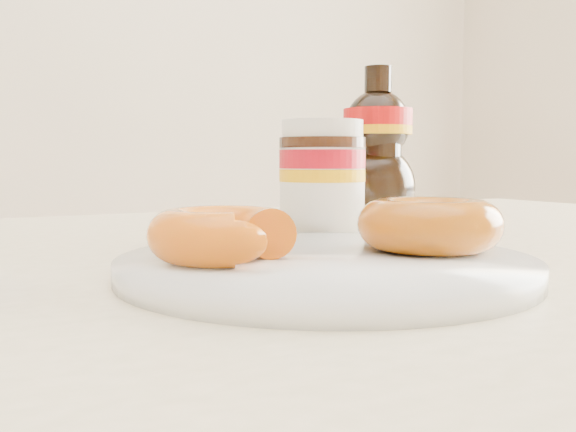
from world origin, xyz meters
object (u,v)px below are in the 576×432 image
nutella_jar (322,177)px  dining_table (298,355)px  donut_bitten (223,235)px  donut_whole (429,225)px  syrup_bottle (377,147)px  plate (325,265)px

nutella_jar → dining_table: bearing=-135.7°
donut_bitten → donut_whole: (0.14, -0.02, 0.00)m
donut_bitten → nutella_jar: nutella_jar is taller
nutella_jar → donut_whole: bearing=-94.8°
donut_bitten → syrup_bottle: 0.37m
donut_bitten → nutella_jar: (0.16, 0.14, 0.03)m
dining_table → plate: plate is taller
donut_bitten → donut_whole: bearing=11.5°
syrup_bottle → nutella_jar: bearing=-144.8°
plate → donut_whole: 0.08m
syrup_bottle → donut_whole: bearing=-119.5°
plate → donut_whole: donut_whole is taller
donut_bitten → syrup_bottle: size_ratio=0.51×
dining_table → nutella_jar: 0.16m
dining_table → donut_bitten: 0.17m
donut_bitten → nutella_jar: size_ratio=0.83×
dining_table → syrup_bottle: 0.29m
dining_table → donut_whole: (0.04, -0.11, 0.11)m
donut_bitten → donut_whole: 0.14m
plate → dining_table: bearing=70.3°
donut_whole → dining_table: bearing=112.0°
dining_table → plate: bearing=-109.7°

